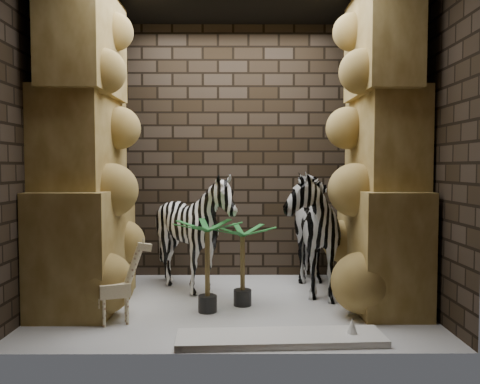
{
  "coord_description": "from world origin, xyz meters",
  "views": [
    {
      "loc": [
        0.05,
        -4.62,
        1.32
      ],
      "look_at": [
        0.08,
        0.15,
        1.07
      ],
      "focal_mm": 36.54,
      "sensor_mm": 36.0,
      "label": 1
    }
  ],
  "objects_px": {
    "zebra_right": "(304,220)",
    "palm_back": "(207,266)",
    "palm_front": "(243,265)",
    "giraffe_toy": "(115,281)",
    "zebra_left": "(194,239)",
    "surfboard": "(280,338)"
  },
  "relations": [
    {
      "from": "palm_front",
      "to": "palm_back",
      "type": "relative_size",
      "value": 0.92
    },
    {
      "from": "zebra_left",
      "to": "palm_back",
      "type": "distance_m",
      "value": 0.71
    },
    {
      "from": "zebra_right",
      "to": "palm_front",
      "type": "distance_m",
      "value": 0.91
    },
    {
      "from": "zebra_right",
      "to": "palm_front",
      "type": "bearing_deg",
      "value": -145.88
    },
    {
      "from": "palm_front",
      "to": "surfboard",
      "type": "xyz_separation_m",
      "value": [
        0.28,
        -0.95,
        -0.36
      ]
    },
    {
      "from": "palm_back",
      "to": "surfboard",
      "type": "xyz_separation_m",
      "value": [
        0.6,
        -0.75,
        -0.4
      ]
    },
    {
      "from": "surfboard",
      "to": "palm_front",
      "type": "bearing_deg",
      "value": 103.25
    },
    {
      "from": "zebra_right",
      "to": "zebra_left",
      "type": "relative_size",
      "value": 1.21
    },
    {
      "from": "giraffe_toy",
      "to": "zebra_left",
      "type": "bearing_deg",
      "value": 40.45
    },
    {
      "from": "palm_back",
      "to": "zebra_right",
      "type": "bearing_deg",
      "value": 36.53
    },
    {
      "from": "zebra_left",
      "to": "palm_front",
      "type": "xyz_separation_m",
      "value": [
        0.5,
        -0.47,
        -0.18
      ]
    },
    {
      "from": "zebra_right",
      "to": "surfboard",
      "type": "distance_m",
      "value": 1.68
    },
    {
      "from": "zebra_right",
      "to": "palm_back",
      "type": "height_order",
      "value": "zebra_right"
    },
    {
      "from": "zebra_left",
      "to": "surfboard",
      "type": "height_order",
      "value": "zebra_left"
    },
    {
      "from": "zebra_left",
      "to": "surfboard",
      "type": "xyz_separation_m",
      "value": [
        0.78,
        -1.42,
        -0.54
      ]
    },
    {
      "from": "palm_back",
      "to": "surfboard",
      "type": "bearing_deg",
      "value": -51.4
    },
    {
      "from": "zebra_right",
      "to": "surfboard",
      "type": "bearing_deg",
      "value": -108.48
    },
    {
      "from": "zebra_left",
      "to": "palm_back",
      "type": "relative_size",
      "value": 1.47
    },
    {
      "from": "zebra_left",
      "to": "palm_front",
      "type": "distance_m",
      "value": 0.71
    },
    {
      "from": "giraffe_toy",
      "to": "palm_front",
      "type": "distance_m",
      "value": 1.2
    },
    {
      "from": "zebra_left",
      "to": "giraffe_toy",
      "type": "distance_m",
      "value": 1.19
    },
    {
      "from": "palm_front",
      "to": "zebra_left",
      "type": "bearing_deg",
      "value": 136.79
    }
  ]
}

